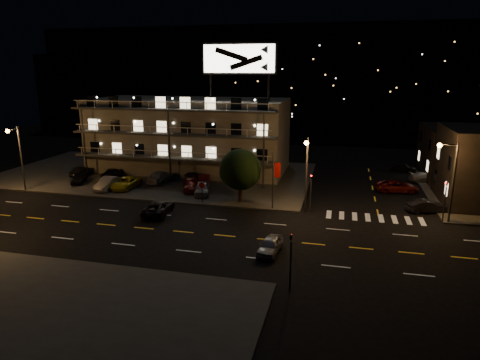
% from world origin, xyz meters
% --- Properties ---
extents(ground, '(140.00, 140.00, 0.00)m').
position_xyz_m(ground, '(0.00, 0.00, 0.00)').
color(ground, black).
rests_on(ground, ground).
extents(curb_nw, '(44.00, 24.00, 0.15)m').
position_xyz_m(curb_nw, '(-14.00, 20.00, 0.07)').
color(curb_nw, '#373735').
rests_on(curb_nw, ground).
extents(motel, '(28.00, 13.80, 18.10)m').
position_xyz_m(motel, '(-9.94, 23.88, 5.34)').
color(motel, gray).
rests_on(motel, ground).
extents(side_bldg_back, '(14.06, 12.00, 7.00)m').
position_xyz_m(side_bldg_back, '(29.99, 28.00, 3.50)').
color(side_bldg_back, black).
rests_on(side_bldg_back, ground).
extents(hill_backdrop, '(120.00, 25.00, 24.00)m').
position_xyz_m(hill_backdrop, '(-5.94, 68.78, 11.55)').
color(hill_backdrop, black).
rests_on(hill_backdrop, ground).
extents(streetlight_nw, '(0.44, 1.92, 8.00)m').
position_xyz_m(streetlight_nw, '(-26.00, 7.94, 4.96)').
color(streetlight_nw, '#2D2D30').
rests_on(streetlight_nw, ground).
extents(streetlight_nc, '(0.44, 1.92, 8.00)m').
position_xyz_m(streetlight_nc, '(8.50, 7.94, 4.96)').
color(streetlight_nc, '#2D2D30').
rests_on(streetlight_nc, ground).
extents(streetlight_ne, '(1.92, 0.44, 8.00)m').
position_xyz_m(streetlight_ne, '(22.14, 8.30, 4.96)').
color(streetlight_ne, '#2D2D30').
rests_on(streetlight_ne, ground).
extents(signal_nw, '(0.20, 0.27, 4.60)m').
position_xyz_m(signal_nw, '(9.00, 8.50, 2.57)').
color(signal_nw, '#2D2D30').
rests_on(signal_nw, ground).
extents(signal_sw, '(0.20, 0.27, 4.60)m').
position_xyz_m(signal_sw, '(9.00, -8.50, 2.57)').
color(signal_sw, '#2D2D30').
rests_on(signal_sw, ground).
extents(signal_ne, '(0.27, 0.20, 4.60)m').
position_xyz_m(signal_ne, '(22.00, 8.50, 2.57)').
color(signal_ne, '#2D2D30').
rests_on(signal_ne, ground).
extents(banner_north, '(0.83, 0.16, 6.40)m').
position_xyz_m(banner_north, '(5.09, 8.40, 3.43)').
color(banner_north, '#2D2D30').
rests_on(banner_north, ground).
extents(stop_sign, '(0.91, 0.11, 2.61)m').
position_xyz_m(stop_sign, '(-3.00, 8.57, 1.71)').
color(stop_sign, '#2D2D30').
rests_on(stop_sign, ground).
extents(tree, '(4.80, 4.62, 6.05)m').
position_xyz_m(tree, '(1.05, 9.86, 3.74)').
color(tree, black).
rests_on(tree, curb_nw).
extents(lot_car_0, '(2.73, 4.00, 1.26)m').
position_xyz_m(lot_car_0, '(-21.52, 12.85, 0.78)').
color(lot_car_0, black).
rests_on(lot_car_0, curb_nw).
extents(lot_car_1, '(1.63, 4.55, 1.49)m').
position_xyz_m(lot_car_1, '(-16.18, 10.96, 0.90)').
color(lot_car_1, '#939398').
rests_on(lot_car_1, curb_nw).
extents(lot_car_2, '(2.63, 5.08, 1.37)m').
position_xyz_m(lot_car_2, '(-14.18, 11.98, 0.83)').
color(lot_car_2, yellow).
rests_on(lot_car_2, curb_nw).
extents(lot_car_3, '(3.69, 5.33, 1.43)m').
position_xyz_m(lot_car_3, '(-5.94, 13.11, 0.87)').
color(lot_car_3, '#5F110D').
rests_on(lot_car_3, curb_nw).
extents(lot_car_4, '(2.71, 4.54, 1.45)m').
position_xyz_m(lot_car_4, '(-4.06, 11.72, 0.87)').
color(lot_car_4, '#939398').
rests_on(lot_car_4, curb_nw).
extents(lot_car_5, '(1.47, 4.07, 1.33)m').
position_xyz_m(lot_car_5, '(-23.21, 16.25, 0.82)').
color(lot_car_5, black).
rests_on(lot_car_5, curb_nw).
extents(lot_car_6, '(3.08, 5.03, 1.30)m').
position_xyz_m(lot_car_6, '(-18.59, 16.43, 0.80)').
color(lot_car_6, black).
rests_on(lot_car_6, curb_nw).
extents(lot_car_7, '(2.65, 5.41, 1.52)m').
position_xyz_m(lot_car_7, '(-11.08, 15.66, 0.91)').
color(lot_car_7, '#939398').
rests_on(lot_car_7, curb_nw).
extents(lot_car_8, '(3.17, 4.59, 1.45)m').
position_xyz_m(lot_car_8, '(-7.18, 16.74, 0.87)').
color(lot_car_8, black).
rests_on(lot_car_8, curb_nw).
extents(lot_car_9, '(2.34, 4.26, 1.33)m').
position_xyz_m(lot_car_9, '(-5.29, 16.29, 0.82)').
color(lot_car_9, '#5F110D').
rests_on(lot_car_9, curb_nw).
extents(side_car_0, '(4.31, 2.42, 1.35)m').
position_xyz_m(side_car_0, '(21.00, 11.30, 0.67)').
color(side_car_0, black).
rests_on(side_car_0, ground).
extents(side_car_1, '(5.44, 3.27, 1.42)m').
position_xyz_m(side_car_1, '(18.78, 18.72, 0.71)').
color(side_car_1, '#5F110D').
rests_on(side_car_1, ground).
extents(side_car_2, '(4.73, 2.58, 1.30)m').
position_xyz_m(side_car_2, '(23.18, 24.56, 0.65)').
color(side_car_2, '#939398').
rests_on(side_car_2, ground).
extents(side_car_3, '(3.98, 2.24, 1.28)m').
position_xyz_m(side_car_3, '(20.86, 30.23, 0.64)').
color(side_car_3, black).
rests_on(side_car_3, ground).
extents(road_car_east, '(1.96, 3.97, 1.30)m').
position_xyz_m(road_car_east, '(6.64, -2.70, 0.65)').
color(road_car_east, '#939398').
rests_on(road_car_east, ground).
extents(road_car_west, '(2.77, 5.24, 1.40)m').
position_xyz_m(road_car_west, '(-6.29, 4.09, 0.70)').
color(road_car_west, black).
rests_on(road_car_west, ground).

